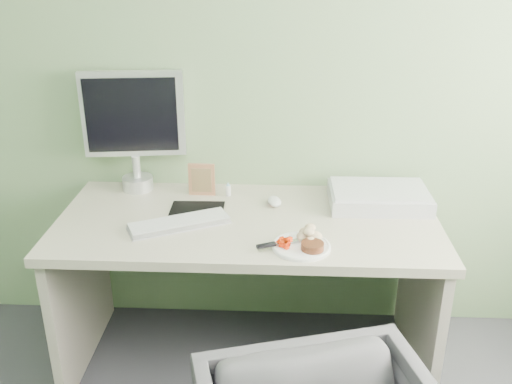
{
  "coord_description": "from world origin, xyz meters",
  "views": [
    {
      "loc": [
        0.14,
        -0.53,
        1.78
      ],
      "look_at": [
        0.04,
        1.5,
        0.91
      ],
      "focal_mm": 40.0,
      "sensor_mm": 36.0,
      "label": 1
    }
  ],
  "objects_px": {
    "plate": "(301,247)",
    "monitor": "(134,124)",
    "scanner": "(379,198)",
    "desk": "(248,257)"
  },
  "relations": [
    {
      "from": "monitor",
      "to": "desk",
      "type": "bearing_deg",
      "value": -37.61
    },
    {
      "from": "plate",
      "to": "monitor",
      "type": "relative_size",
      "value": 0.4
    },
    {
      "from": "plate",
      "to": "monitor",
      "type": "height_order",
      "value": "monitor"
    },
    {
      "from": "monitor",
      "to": "scanner",
      "type": "bearing_deg",
      "value": -14.62
    },
    {
      "from": "desk",
      "to": "monitor",
      "type": "height_order",
      "value": "monitor"
    },
    {
      "from": "plate",
      "to": "monitor",
      "type": "xyz_separation_m",
      "value": [
        -0.75,
        0.56,
        0.3
      ]
    },
    {
      "from": "desk",
      "to": "plate",
      "type": "relative_size",
      "value": 7.17
    },
    {
      "from": "plate",
      "to": "scanner",
      "type": "xyz_separation_m",
      "value": [
        0.35,
        0.41,
        0.03
      ]
    },
    {
      "from": "desk",
      "to": "scanner",
      "type": "relative_size",
      "value": 3.7
    },
    {
      "from": "plate",
      "to": "scanner",
      "type": "relative_size",
      "value": 0.52
    }
  ]
}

